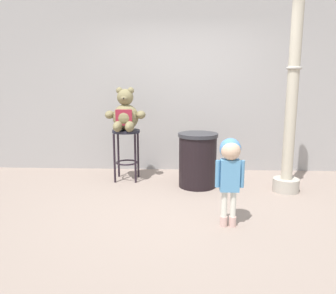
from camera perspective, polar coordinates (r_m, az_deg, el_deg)
ground_plane at (r=4.04m, az=2.30°, el=-10.48°), size 24.00×24.00×0.00m
building_wall at (r=5.72m, az=2.49°, el=11.47°), size 7.29×0.30×3.05m
bar_stool_with_teddy at (r=5.09m, az=-7.16°, el=0.51°), size 0.42×0.42×0.77m
teddy_bear at (r=4.99m, az=-7.35°, el=5.51°), size 0.60×0.54×0.63m
child_walking at (r=3.43m, az=10.54°, el=-2.75°), size 0.29×0.23×0.93m
trash_bin at (r=4.77m, az=5.07°, el=-2.20°), size 0.56×0.56×0.77m
lamppost at (r=4.70m, az=20.31°, el=6.19°), size 0.35×0.35×2.87m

